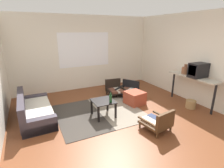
% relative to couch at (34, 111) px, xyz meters
% --- Properties ---
extents(ground_plane, '(7.80, 7.80, 0.00)m').
position_rel_couch_xyz_m(ground_plane, '(1.97, -1.18, -0.21)').
color(ground_plane, brown).
extents(far_wall_with_window, '(5.60, 0.13, 2.70)m').
position_rel_couch_xyz_m(far_wall_with_window, '(1.97, 1.87, 1.15)').
color(far_wall_with_window, silver).
rests_on(far_wall_with_window, ground).
extents(side_wall_right, '(0.12, 6.60, 2.70)m').
position_rel_couch_xyz_m(side_wall_right, '(4.63, -0.88, 1.14)').
color(side_wall_right, silver).
rests_on(side_wall_right, ground).
extents(area_rug, '(2.25, 2.01, 0.01)m').
position_rel_couch_xyz_m(area_rug, '(1.62, -0.41, -0.20)').
color(area_rug, '#38332D').
rests_on(area_rug, ground).
extents(couch, '(0.79, 1.76, 0.66)m').
position_rel_couch_xyz_m(couch, '(0.00, 0.00, 0.00)').
color(couch, '#38333D').
rests_on(couch, ground).
extents(coffee_table, '(0.55, 0.58, 0.43)m').
position_rel_couch_xyz_m(coffee_table, '(1.64, -0.64, 0.14)').
color(coffee_table, black).
rests_on(coffee_table, ground).
extents(armchair_by_window, '(0.62, 0.63, 0.54)m').
position_rel_couch_xyz_m(armchair_by_window, '(2.60, 0.59, 0.03)').
color(armchair_by_window, black).
rests_on(armchair_by_window, ground).
extents(armchair_striped_foreground, '(0.63, 0.67, 0.53)m').
position_rel_couch_xyz_m(armchair_striped_foreground, '(2.46, -1.83, 0.02)').
color(armchair_striped_foreground, '#472D19').
rests_on(armchair_striped_foreground, ground).
extents(armchair_corner, '(0.86, 0.86, 0.49)m').
position_rel_couch_xyz_m(armchair_corner, '(3.01, 0.36, 0.01)').
color(armchair_corner, black).
rests_on(armchair_corner, ground).
extents(ottoman_orange, '(0.59, 0.59, 0.39)m').
position_rel_couch_xyz_m(ottoman_orange, '(2.82, -0.34, -0.01)').
color(ottoman_orange, '#993D28').
rests_on(ottoman_orange, ground).
extents(console_shelf, '(0.40, 1.55, 0.89)m').
position_rel_couch_xyz_m(console_shelf, '(4.29, -1.12, 0.58)').
color(console_shelf, '#B2AD9E').
rests_on(console_shelf, ground).
extents(crt_television, '(0.51, 0.32, 0.40)m').
position_rel_couch_xyz_m(crt_television, '(4.29, -1.25, 0.89)').
color(crt_television, black).
rests_on(crt_television, console_shelf).
extents(clay_vase, '(0.21, 0.21, 0.29)m').
position_rel_couch_xyz_m(clay_vase, '(4.29, -0.81, 0.80)').
color(clay_vase, brown).
rests_on(clay_vase, console_shelf).
extents(glass_bottle, '(0.07, 0.07, 0.25)m').
position_rel_couch_xyz_m(glass_bottle, '(1.77, -0.82, 0.33)').
color(glass_bottle, '#194723').
rests_on(glass_bottle, coffee_table).
extents(wicker_basket, '(0.28, 0.28, 0.23)m').
position_rel_couch_xyz_m(wicker_basket, '(4.12, -1.31, -0.09)').
color(wicker_basket, '#9E7A4C').
rests_on(wicker_basket, ground).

